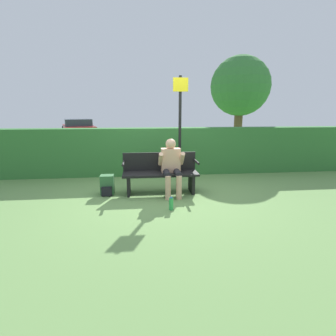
{
  "coord_description": "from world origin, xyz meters",
  "views": [
    {
      "loc": [
        -0.43,
        -5.36,
        1.74
      ],
      "look_at": [
        0.15,
        -0.1,
        0.57
      ],
      "focal_mm": 28.0,
      "sensor_mm": 36.0,
      "label": 1
    }
  ],
  "objects_px": {
    "backpack": "(107,185)",
    "park_bench": "(160,173)",
    "person_seated": "(171,164)",
    "water_bottle": "(171,204)",
    "parked_car": "(78,128)",
    "tree": "(240,87)",
    "signpost": "(180,122)"
  },
  "relations": [
    {
      "from": "backpack",
      "to": "park_bench",
      "type": "bearing_deg",
      "value": 1.18
    },
    {
      "from": "person_seated",
      "to": "backpack",
      "type": "relative_size",
      "value": 2.83
    },
    {
      "from": "person_seated",
      "to": "water_bottle",
      "type": "distance_m",
      "value": 1.07
    },
    {
      "from": "parked_car",
      "to": "tree",
      "type": "xyz_separation_m",
      "value": [
        7.7,
        -8.25,
        1.99
      ]
    },
    {
      "from": "park_bench",
      "to": "person_seated",
      "type": "height_order",
      "value": "person_seated"
    },
    {
      "from": "signpost",
      "to": "tree",
      "type": "distance_m",
      "value": 4.49
    },
    {
      "from": "park_bench",
      "to": "signpost",
      "type": "xyz_separation_m",
      "value": [
        0.56,
        0.89,
        1.02
      ]
    },
    {
      "from": "park_bench",
      "to": "water_bottle",
      "type": "distance_m",
      "value": 1.1
    },
    {
      "from": "parked_car",
      "to": "person_seated",
      "type": "bearing_deg",
      "value": -176.2
    },
    {
      "from": "backpack",
      "to": "tree",
      "type": "bearing_deg",
      "value": 43.97
    },
    {
      "from": "park_bench",
      "to": "backpack",
      "type": "distance_m",
      "value": 1.15
    },
    {
      "from": "signpost",
      "to": "tree",
      "type": "bearing_deg",
      "value": 50.69
    },
    {
      "from": "signpost",
      "to": "park_bench",
      "type": "bearing_deg",
      "value": -122.04
    },
    {
      "from": "backpack",
      "to": "parked_car",
      "type": "bearing_deg",
      "value": 104.66
    },
    {
      "from": "backpack",
      "to": "tree",
      "type": "distance_m",
      "value": 6.6
    },
    {
      "from": "park_bench",
      "to": "water_bottle",
      "type": "bearing_deg",
      "value": -84.1
    },
    {
      "from": "parked_car",
      "to": "tree",
      "type": "height_order",
      "value": "tree"
    },
    {
      "from": "signpost",
      "to": "tree",
      "type": "height_order",
      "value": "tree"
    },
    {
      "from": "person_seated",
      "to": "parked_car",
      "type": "distance_m",
      "value": 13.45
    },
    {
      "from": "person_seated",
      "to": "backpack",
      "type": "xyz_separation_m",
      "value": [
        -1.35,
        0.11,
        -0.45
      ]
    },
    {
      "from": "person_seated",
      "to": "backpack",
      "type": "bearing_deg",
      "value": 175.46
    },
    {
      "from": "backpack",
      "to": "signpost",
      "type": "height_order",
      "value": "signpost"
    },
    {
      "from": "park_bench",
      "to": "parked_car",
      "type": "relative_size",
      "value": 0.34
    },
    {
      "from": "park_bench",
      "to": "parked_car",
      "type": "bearing_deg",
      "value": 109.38
    },
    {
      "from": "person_seated",
      "to": "water_bottle",
      "type": "relative_size",
      "value": 4.9
    },
    {
      "from": "backpack",
      "to": "water_bottle",
      "type": "xyz_separation_m",
      "value": [
        1.23,
        -1.03,
        -0.08
      ]
    },
    {
      "from": "backpack",
      "to": "signpost",
      "type": "distance_m",
      "value": 2.29
    },
    {
      "from": "backpack",
      "to": "water_bottle",
      "type": "height_order",
      "value": "backpack"
    },
    {
      "from": "parked_car",
      "to": "signpost",
      "type": "bearing_deg",
      "value": -173.19
    },
    {
      "from": "signpost",
      "to": "tree",
      "type": "xyz_separation_m",
      "value": [
        2.75,
        3.36,
        1.13
      ]
    },
    {
      "from": "park_bench",
      "to": "backpack",
      "type": "xyz_separation_m",
      "value": [
        -1.12,
        -0.02,
        -0.24
      ]
    },
    {
      "from": "park_bench",
      "to": "person_seated",
      "type": "xyz_separation_m",
      "value": [
        0.22,
        -0.13,
        0.21
      ]
    }
  ]
}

